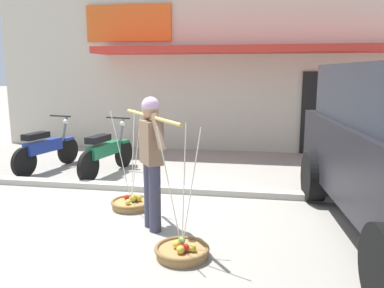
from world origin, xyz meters
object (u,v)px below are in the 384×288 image
fruit_basket_right_side (182,250)px  motorcycle_second_in_row (106,152)px  fruit_vendor (151,154)px  fruit_basket_left_side (132,203)px  motorcycle_nearest_shop (46,149)px

fruit_basket_right_side → motorcycle_second_in_row: (-2.15, 3.18, 0.37)m
fruit_basket_right_side → fruit_vendor: bearing=126.7°
fruit_vendor → motorcycle_second_in_row: (-1.62, 2.47, -0.53)m
fruit_basket_left_side → fruit_basket_right_side: (1.05, -1.41, 0.00)m
motorcycle_nearest_shop → fruit_basket_left_side: bearing=-37.5°
fruit_basket_left_side → motorcycle_nearest_shop: bearing=142.5°
fruit_vendor → fruit_basket_right_side: fruit_vendor is taller
fruit_basket_left_side → motorcycle_nearest_shop: fruit_basket_left_side is taller
fruit_basket_right_side → motorcycle_second_in_row: 3.85m
motorcycle_nearest_shop → fruit_basket_right_side: bearing=-43.3°
fruit_vendor → fruit_basket_left_side: 1.26m
fruit_vendor → fruit_basket_left_side: (-0.52, 0.70, -0.90)m
fruit_basket_right_side → motorcycle_nearest_shop: 4.81m
fruit_vendor → motorcycle_second_in_row: fruit_vendor is taller
fruit_vendor → fruit_basket_right_side: bearing=-53.3°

